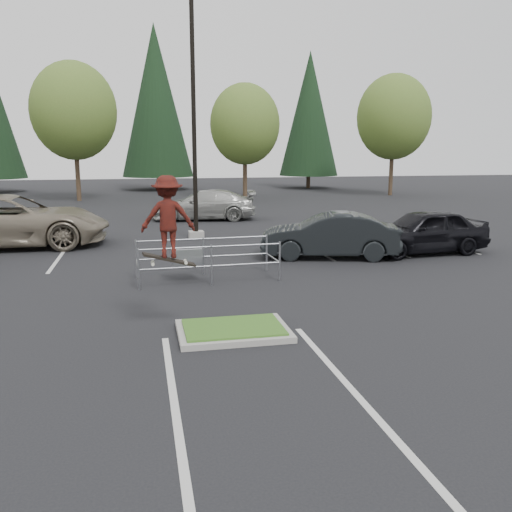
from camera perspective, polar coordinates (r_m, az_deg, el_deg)
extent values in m
plane|color=black|center=(10.96, -2.41, -8.18)|extent=(120.00, 120.00, 0.00)
cube|color=gray|center=(10.94, -2.41, -7.88)|extent=(2.20, 1.60, 0.12)
cube|color=#376620|center=(10.92, -2.42, -7.51)|extent=(1.95, 1.35, 0.05)
cube|color=beige|center=(19.74, -19.97, -0.10)|extent=(0.12, 5.20, 0.01)
cube|color=beige|center=(20.50, 5.77, 0.92)|extent=(0.12, 5.20, 0.01)
cube|color=beige|center=(21.48, 12.65, 1.17)|extent=(0.12, 5.20, 0.01)
cube|color=beige|center=(22.73, 18.85, 1.38)|extent=(0.12, 5.20, 0.01)
cube|color=beige|center=(8.07, -8.50, -15.67)|extent=(0.12, 6.00, 0.01)
cube|color=beige|center=(8.62, 10.26, -13.89)|extent=(0.12, 6.00, 0.01)
cube|color=gray|center=(22.58, -6.30, 2.24)|extent=(0.60, 0.60, 0.30)
cylinder|color=black|center=(22.35, -6.58, 14.61)|extent=(0.18, 0.18, 10.00)
cylinder|color=#38281C|center=(40.97, -18.25, 7.98)|extent=(0.32, 0.32, 3.50)
ellipsoid|color=#3E5F23|center=(41.01, -18.64, 14.27)|extent=(5.89, 5.89, 6.77)
sphere|color=#3E5F23|center=(40.61, -17.76, 13.32)|extent=(3.68, 3.68, 3.68)
sphere|color=#3E5F23|center=(41.43, -19.24, 13.43)|extent=(4.05, 4.05, 4.05)
cylinder|color=#38281C|center=(40.79, -1.17, 8.20)|extent=(0.32, 0.32, 3.04)
ellipsoid|color=#3E5F23|center=(40.78, -1.19, 13.71)|extent=(5.12, 5.12, 5.89)
sphere|color=#3E5F23|center=(40.58, -0.25, 12.82)|extent=(3.20, 3.20, 3.20)
sphere|color=#3E5F23|center=(41.06, -2.00, 13.02)|extent=(3.52, 3.52, 3.52)
cylinder|color=#38281C|center=(45.08, 14.02, 8.40)|extent=(0.32, 0.32, 3.42)
ellipsoid|color=#3E5F23|center=(45.11, 14.30, 14.00)|extent=(5.76, 5.76, 6.62)
sphere|color=#3E5F23|center=(45.07, 15.13, 13.04)|extent=(3.60, 3.60, 3.60)
sphere|color=#3E5F23|center=(45.23, 13.45, 13.34)|extent=(3.96, 3.96, 3.96)
cylinder|color=#38281C|center=(50.82, -10.21, 7.57)|extent=(0.36, 0.36, 1.20)
cone|color=black|center=(50.90, -10.50, 15.74)|extent=(6.38, 6.38, 13.30)
cylinder|color=#38281C|center=(52.21, 5.52, 7.79)|extent=(0.36, 0.36, 1.20)
cone|color=black|center=(52.22, 5.65, 14.65)|extent=(5.50, 5.50, 11.30)
cylinder|color=gray|center=(14.48, -12.25, -1.35)|extent=(0.06, 0.06, 1.11)
cylinder|color=gray|center=(15.80, -12.47, -0.32)|extent=(0.06, 0.06, 1.11)
cylinder|color=gray|center=(14.67, -4.71, -0.97)|extent=(0.06, 0.06, 1.11)
cylinder|color=gray|center=(15.98, -5.55, 0.02)|extent=(0.06, 0.06, 1.11)
cylinder|color=gray|center=(15.11, 2.51, -0.58)|extent=(0.06, 0.06, 1.11)
cylinder|color=gray|center=(16.38, 1.12, 0.35)|extent=(0.06, 0.06, 1.11)
cylinder|color=gray|center=(14.68, -4.71, -1.06)|extent=(3.86, 0.22, 0.05)
cylinder|color=gray|center=(14.57, -4.74, 0.98)|extent=(3.86, 0.22, 0.05)
cylinder|color=gray|center=(15.98, -5.55, -0.07)|extent=(3.86, 0.22, 0.05)
cylinder|color=gray|center=(15.89, -5.59, 1.81)|extent=(3.86, 0.22, 0.05)
cube|color=gray|center=(15.21, -7.31, -0.05)|extent=(0.84, 0.54, 0.46)
cube|color=black|center=(10.91, -9.13, -0.37)|extent=(1.05, 0.39, 0.33)
cylinder|color=silver|center=(10.80, -10.80, -0.86)|extent=(0.06, 0.04, 0.06)
cylinder|color=silver|center=(11.01, -10.83, -0.63)|extent=(0.06, 0.04, 0.06)
cylinder|color=silver|center=(10.83, -7.38, -0.72)|extent=(0.06, 0.04, 0.06)
cylinder|color=silver|center=(11.04, -7.47, -0.49)|extent=(0.06, 0.04, 0.06)
imported|color=maroon|center=(10.77, -9.27, 4.08)|extent=(1.06, 0.62, 1.62)
imported|color=gray|center=(22.38, -24.37, 3.39)|extent=(7.12, 3.29, 1.98)
imported|color=black|center=(18.51, 7.71, 2.16)|extent=(4.89, 2.74, 1.53)
imported|color=black|center=(19.96, 17.22, 2.49)|extent=(4.78, 2.26, 1.58)
imported|color=#A0A19B|center=(28.53, -5.39, 5.38)|extent=(5.61, 2.91, 1.55)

